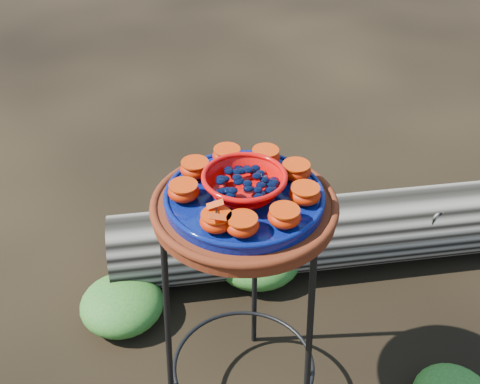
% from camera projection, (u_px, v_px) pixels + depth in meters
% --- Properties ---
extents(plant_stand, '(0.44, 0.44, 0.70)m').
position_uv_depth(plant_stand, '(244.00, 317.00, 1.60)').
color(plant_stand, black).
rests_on(plant_stand, ground).
extents(terracotta_saucer, '(0.42, 0.42, 0.03)m').
position_uv_depth(terracotta_saucer, '(244.00, 208.00, 1.39)').
color(terracotta_saucer, maroon).
rests_on(terracotta_saucer, plant_stand).
extents(cobalt_plate, '(0.36, 0.36, 0.02)m').
position_uv_depth(cobalt_plate, '(244.00, 198.00, 1.37)').
color(cobalt_plate, '#030041').
rests_on(cobalt_plate, terracotta_saucer).
extents(red_bowl, '(0.18, 0.18, 0.05)m').
position_uv_depth(red_bowl, '(244.00, 185.00, 1.35)').
color(red_bowl, red).
rests_on(red_bowl, cobalt_plate).
extents(glass_gems, '(0.14, 0.14, 0.02)m').
position_uv_depth(glass_gems, '(244.00, 171.00, 1.33)').
color(glass_gems, black).
rests_on(glass_gems, red_bowl).
extents(orange_half_0, '(0.07, 0.07, 0.04)m').
position_uv_depth(orange_half_0, '(217.00, 221.00, 1.25)').
color(orange_half_0, '#AD1D04').
rests_on(orange_half_0, cobalt_plate).
extents(orange_half_1, '(0.07, 0.07, 0.04)m').
position_uv_depth(orange_half_1, '(242.00, 225.00, 1.24)').
color(orange_half_1, '#AD1D04').
rests_on(orange_half_1, cobalt_plate).
extents(orange_half_2, '(0.07, 0.07, 0.04)m').
position_uv_depth(orange_half_2, '(284.00, 217.00, 1.26)').
color(orange_half_2, '#AD1D04').
rests_on(orange_half_2, cobalt_plate).
extents(orange_half_3, '(0.07, 0.07, 0.04)m').
position_uv_depth(orange_half_3, '(305.00, 194.00, 1.33)').
color(orange_half_3, '#AD1D04').
rests_on(orange_half_3, cobalt_plate).
extents(orange_half_4, '(0.07, 0.07, 0.04)m').
position_uv_depth(orange_half_4, '(296.00, 171.00, 1.40)').
color(orange_half_4, '#AD1D04').
rests_on(orange_half_4, cobalt_plate).
extents(orange_half_5, '(0.07, 0.07, 0.04)m').
position_uv_depth(orange_half_5, '(266.00, 156.00, 1.45)').
color(orange_half_5, '#AD1D04').
rests_on(orange_half_5, cobalt_plate).
extents(orange_half_6, '(0.07, 0.07, 0.04)m').
position_uv_depth(orange_half_6, '(227.00, 156.00, 1.46)').
color(orange_half_6, '#AD1D04').
rests_on(orange_half_6, cobalt_plate).
extents(orange_half_7, '(0.07, 0.07, 0.04)m').
position_uv_depth(orange_half_7, '(195.00, 169.00, 1.41)').
color(orange_half_7, '#AD1D04').
rests_on(orange_half_7, cobalt_plate).
extents(orange_half_8, '(0.07, 0.07, 0.04)m').
position_uv_depth(orange_half_8, '(184.00, 192.00, 1.34)').
color(orange_half_8, '#AD1D04').
rests_on(orange_half_8, cobalt_plate).
extents(butterfly, '(0.09, 0.07, 0.01)m').
position_uv_depth(butterfly, '(216.00, 211.00, 1.24)').
color(butterfly, '#E04111').
rests_on(butterfly, orange_half_0).
extents(driftwood_log, '(1.51, 0.82, 0.27)m').
position_uv_depth(driftwood_log, '(312.00, 234.00, 2.21)').
color(driftwood_log, black).
rests_on(driftwood_log, ground).
extents(foliage_left, '(0.28, 0.28, 0.14)m').
position_uv_depth(foliage_left, '(122.00, 303.00, 2.02)').
color(foliage_left, '#205D1B').
rests_on(foliage_left, ground).
extents(foliage_back, '(0.33, 0.33, 0.16)m').
position_uv_depth(foliage_back, '(258.00, 255.00, 2.20)').
color(foliage_back, '#205D1B').
rests_on(foliage_back, ground).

